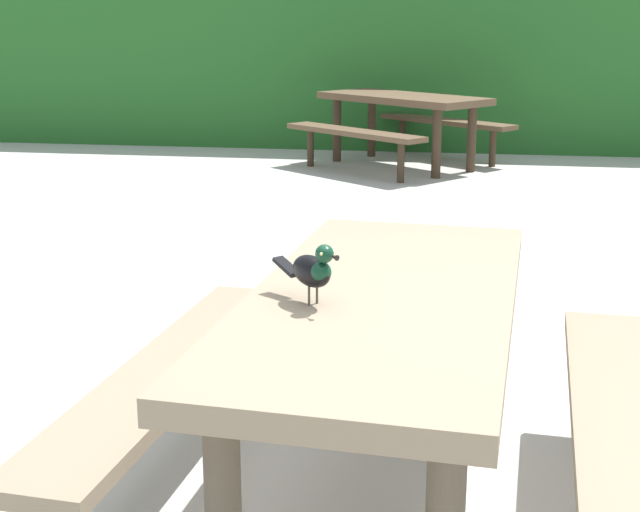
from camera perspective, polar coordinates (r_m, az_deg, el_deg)
hedge_wall at (r=11.05m, az=8.46°, el=11.67°), size 28.00×1.25×1.84m
picnic_table_foreground at (r=2.74m, az=4.00°, el=-5.83°), size 1.81×1.85×0.74m
bird_grackle at (r=2.51m, az=-0.41°, el=-0.86°), size 0.23×0.21×0.18m
picnic_table_mid_left at (r=9.44m, az=5.23°, el=9.00°), size 2.38×2.38×0.74m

